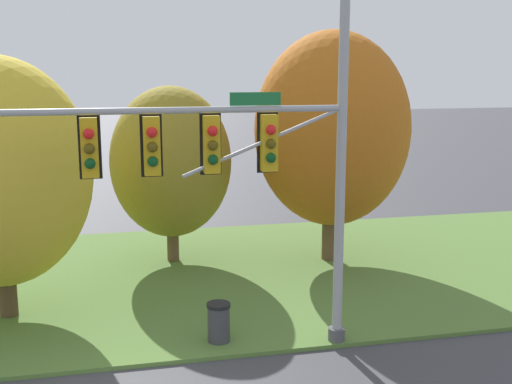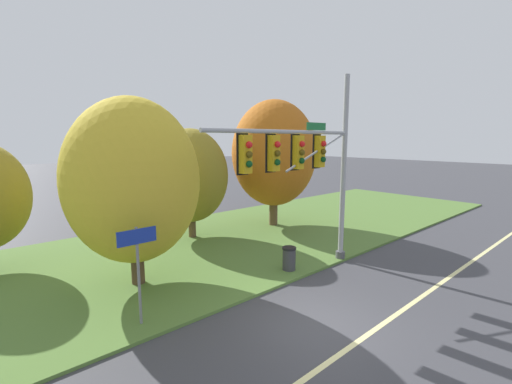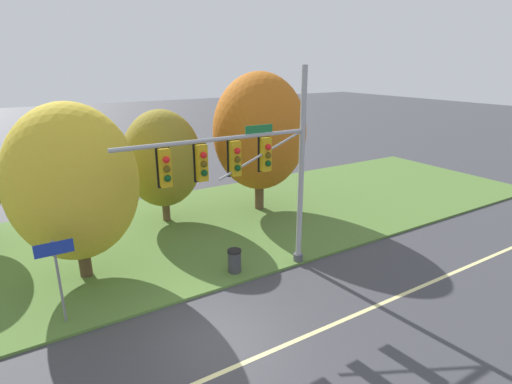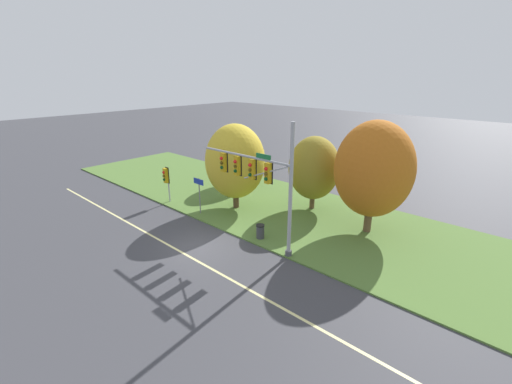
# 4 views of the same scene
# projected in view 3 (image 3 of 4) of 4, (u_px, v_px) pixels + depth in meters

# --- Properties ---
(ground_plane) EXTENTS (160.00, 160.00, 0.00)m
(ground_plane) POSITION_uv_depth(u_px,v_px,m) (221.00, 340.00, 12.02)
(ground_plane) COLOR #3D3D42
(lane_stripe) EXTENTS (36.00, 0.16, 0.01)m
(lane_stripe) POSITION_uv_depth(u_px,v_px,m) (241.00, 364.00, 11.04)
(lane_stripe) COLOR beige
(lane_stripe) RESTS_ON ground
(grass_verge) EXTENTS (48.00, 11.50, 0.10)m
(grass_verge) POSITION_uv_depth(u_px,v_px,m) (142.00, 240.00, 18.70)
(grass_verge) COLOR #517533
(grass_verge) RESTS_ON ground
(traffic_signal_mast) EXTENTS (7.27, 0.49, 7.80)m
(traffic_signal_mast) POSITION_uv_depth(u_px,v_px,m) (250.00, 165.00, 14.16)
(traffic_signal_mast) COLOR #9EA0A5
(traffic_signal_mast) RESTS_ON grass_verge
(route_sign_post) EXTENTS (1.10, 0.08, 2.82)m
(route_sign_post) POSITION_uv_depth(u_px,v_px,m) (57.00, 268.00, 12.15)
(route_sign_post) COLOR slate
(route_sign_post) RESTS_ON grass_verge
(tree_left_of_mast) EXTENTS (4.61, 4.61, 6.63)m
(tree_left_of_mast) POSITION_uv_depth(u_px,v_px,m) (73.00, 183.00, 14.37)
(tree_left_of_mast) COLOR #4C3823
(tree_left_of_mast) RESTS_ON grass_verge
(tree_behind_signpost) EXTENTS (3.91, 3.91, 5.74)m
(tree_behind_signpost) POSITION_uv_depth(u_px,v_px,m) (162.00, 159.00, 19.96)
(tree_behind_signpost) COLOR brown
(tree_behind_signpost) RESTS_ON grass_verge
(tree_mid_verge) EXTENTS (5.01, 5.01, 7.48)m
(tree_mid_verge) POSITION_uv_depth(u_px,v_px,m) (259.00, 132.00, 21.36)
(tree_mid_verge) COLOR brown
(tree_mid_verge) RESTS_ON grass_verge
(trash_bin) EXTENTS (0.56, 0.56, 0.93)m
(trash_bin) POSITION_uv_depth(u_px,v_px,m) (234.00, 261.00, 15.63)
(trash_bin) COLOR #38383D
(trash_bin) RESTS_ON grass_verge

